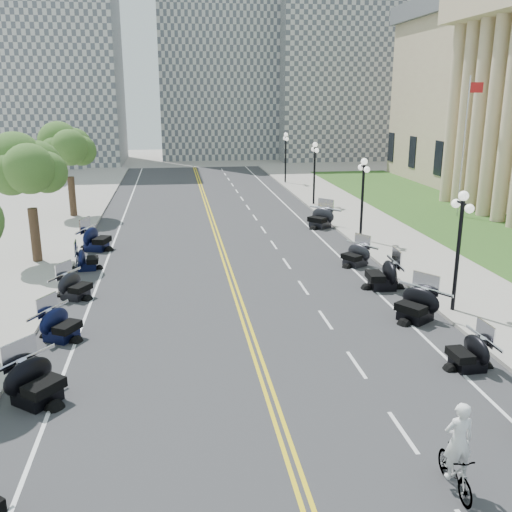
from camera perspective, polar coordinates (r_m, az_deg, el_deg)
name	(u,v)px	position (r m, az deg, el deg)	size (l,w,h in m)	color
ground	(262,371)	(19.01, 0.61, -11.45)	(160.00, 160.00, 0.00)	gray
road	(231,278)	(28.20, -2.51, -2.18)	(16.00, 90.00, 0.01)	#333335
centerline_yellow_a	(229,278)	(28.19, -2.76, -2.17)	(0.12, 90.00, 0.00)	yellow
centerline_yellow_b	(233,277)	(28.21, -2.27, -2.15)	(0.12, 90.00, 0.00)	yellow
edge_line_north	(356,272)	(29.49, 9.96, -1.58)	(0.12, 90.00, 0.00)	white
edge_line_south	(98,283)	(28.33, -15.51, -2.66)	(0.12, 90.00, 0.00)	white
lane_dash_5	(403,432)	(16.45, 14.47, -16.66)	(0.12, 2.00, 0.00)	white
lane_dash_6	(356,365)	(19.71, 10.01, -10.64)	(0.12, 2.00, 0.00)	white
lane_dash_7	(325,320)	(23.19, 6.96, -6.33)	(0.12, 2.00, 0.00)	white
lane_dash_8	(303,288)	(26.82, 4.75, -3.16)	(0.12, 2.00, 0.00)	white
lane_dash_9	(287,263)	(30.54, 3.09, -0.75)	(0.12, 2.00, 0.00)	white
lane_dash_10	(274,245)	(34.33, 1.79, 1.13)	(0.12, 2.00, 0.00)	white
lane_dash_11	(263,230)	(38.16, 0.75, 2.64)	(0.12, 2.00, 0.00)	white
lane_dash_12	(255,217)	(42.02, -0.11, 3.87)	(0.12, 2.00, 0.00)	white
lane_dash_13	(248,207)	(45.90, -0.82, 4.90)	(0.12, 2.00, 0.00)	white
lane_dash_14	(242,199)	(49.81, -1.42, 5.76)	(0.12, 2.00, 0.00)	white
lane_dash_15	(237,191)	(53.72, -1.93, 6.49)	(0.12, 2.00, 0.00)	white
lane_dash_16	(232,185)	(57.65, -2.38, 7.13)	(0.12, 2.00, 0.00)	white
lane_dash_17	(229,179)	(61.59, -2.77, 7.68)	(0.12, 2.00, 0.00)	white
lane_dash_18	(225,174)	(65.54, -3.11, 8.17)	(0.12, 2.00, 0.00)	white
lane_dash_19	(222,170)	(69.49, -3.42, 8.60)	(0.12, 2.00, 0.00)	white
sidewalk_north	(432,267)	(30.97, 17.20, -1.10)	(5.00, 90.00, 0.15)	#9E9991
sidewalk_south	(8,286)	(29.14, -23.54, -2.78)	(5.00, 90.00, 0.15)	#9E9991
lawn	(479,229)	(41.03, 21.37, 2.54)	(9.00, 60.00, 0.10)	#356023
distant_block_a	(45,59)	(80.30, -20.31, 17.96)	(18.00, 14.00, 26.00)	gray
distant_block_b	(216,48)	(85.19, -4.01, 20.02)	(16.00, 12.00, 30.00)	gray
distant_block_c	(345,78)	(85.35, 8.92, 17.18)	(20.00, 14.00, 22.00)	gray
street_lamp_2	(458,252)	(24.32, 19.54, 0.34)	(0.50, 1.20, 4.90)	black
street_lamp_3	(362,200)	(35.10, 10.58, 5.53)	(0.50, 1.20, 4.90)	black
street_lamp_4	(314,174)	(46.49, 5.85, 8.19)	(0.50, 1.20, 4.90)	black
street_lamp_5	(286,158)	(58.12, 2.97, 9.77)	(0.50, 1.20, 4.90)	black
flagpole	(464,149)	(44.00, 20.05, 10.05)	(1.10, 0.20, 10.00)	silver
tree_3	(29,175)	(31.82, -21.79, 7.55)	(4.80, 4.80, 9.20)	#235619
tree_4	(68,152)	(43.51, -18.25, 9.82)	(4.80, 4.80, 9.20)	#235619
motorcycle_n_5	(469,351)	(20.16, 20.50, -8.85)	(1.83, 1.83, 1.28)	black
motorcycle_n_6	(416,303)	(23.60, 15.71, -4.52)	(2.14, 2.14, 1.50)	black
motorcycle_n_7	(383,273)	(27.06, 12.54, -1.66)	(2.17, 2.17, 1.52)	black
motorcycle_n_8	(355,254)	(30.43, 9.91, 0.23)	(1.88, 1.88, 1.32)	black
motorcycle_n_10	(320,217)	(38.90, 6.44, 3.94)	(2.20, 2.20, 1.54)	black
motorcycle_s_5	(36,379)	(18.13, -21.17, -11.42)	(2.12, 2.12, 1.48)	black
motorcycle_s_6	(60,323)	(22.23, -18.97, -6.31)	(1.90, 1.90, 1.33)	black
motorcycle_s_7	(75,284)	(26.43, -17.68, -2.71)	(1.86, 1.86, 1.31)	black
motorcycle_s_8	(87,258)	(30.59, -16.57, -0.19)	(1.77, 1.77, 1.24)	black
motorcycle_s_9	(96,237)	(34.26, -15.70, 1.81)	(2.19, 2.19, 1.54)	black
bicycle	(455,471)	(14.49, 19.29, -19.61)	(0.49, 1.73, 1.04)	#A51414
cyclist_rider	(461,413)	(13.72, 19.86, -14.59)	(0.69, 0.45, 1.89)	beige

